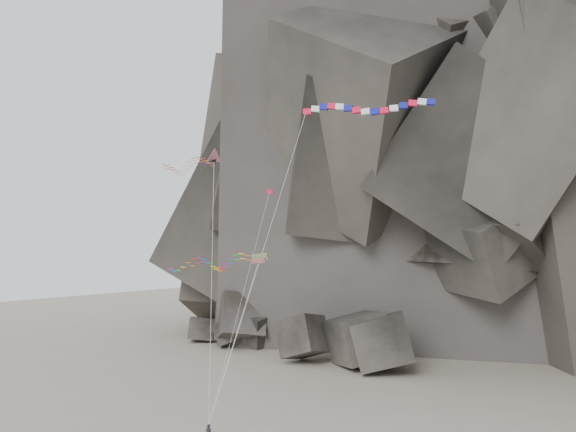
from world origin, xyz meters
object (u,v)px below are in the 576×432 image
Objects in this scene: kite_flyer at (209,432)px; parafoil_kite at (209,263)px; banner_kite at (366,109)px; delta_kite at (184,166)px; pennant_kite at (259,231)px.

kite_flyer is 0.13× the size of parafoil_kite.
banner_kite reaches higher than kite_flyer.
delta_kite is 18.87m from banner_kite.
kite_flyer is at bearing -12.99° from delta_kite.
banner_kite is (17.15, 6.43, 4.55)m from delta_kite.
banner_kite is (8.61, 11.28, 28.07)m from kite_flyer.
parafoil_kite is at bearing -173.98° from banner_kite.
banner_kite is 1.38× the size of pennant_kite.
pennant_kite is (7.74, 2.43, -6.55)m from delta_kite.
banner_kite is 20.34m from parafoil_kite.
banner_kite reaches higher than parafoil_kite.
banner_kite is 15.09m from pennant_kite.
parafoil_kite is 0.71× the size of pennant_kite.
delta_kite is at bearing 176.25° from banner_kite.
delta_kite is (-8.54, 4.86, 23.52)m from kite_flyer.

